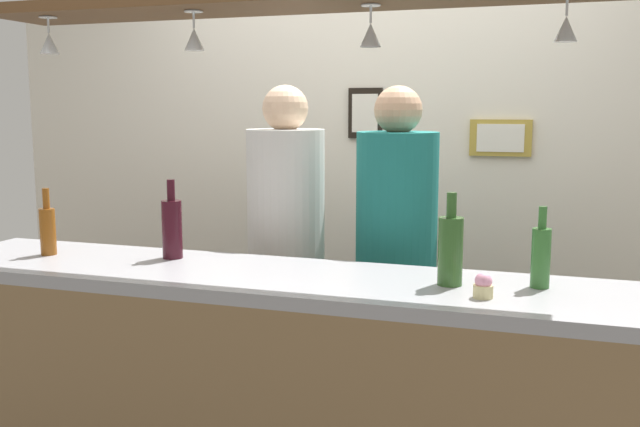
% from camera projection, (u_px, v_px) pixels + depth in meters
% --- Properties ---
extents(back_wall, '(4.40, 0.06, 2.60)m').
position_uv_depth(back_wall, '(379.00, 164.00, 3.77)').
color(back_wall, silver).
rests_on(back_wall, ground_plane).
extents(bar_counter, '(2.70, 0.55, 1.03)m').
position_uv_depth(bar_counter, '(262.00, 383.00, 2.35)').
color(bar_counter, '#99999E').
rests_on(bar_counter, ground_plane).
extents(overhead_glass_rack, '(2.20, 0.36, 0.04)m').
position_uv_depth(overhead_glass_rack, '(282.00, 2.00, 2.36)').
color(overhead_glass_rack, brown).
extents(hanging_wineglass_far_left, '(0.07, 0.07, 0.13)m').
position_uv_depth(hanging_wineglass_far_left, '(49.00, 42.00, 2.59)').
color(hanging_wineglass_far_left, silver).
rests_on(hanging_wineglass_far_left, overhead_glass_rack).
extents(hanging_wineglass_left, '(0.07, 0.07, 0.13)m').
position_uv_depth(hanging_wineglass_left, '(194.00, 38.00, 2.43)').
color(hanging_wineglass_left, silver).
rests_on(hanging_wineglass_left, overhead_glass_rack).
extents(hanging_wineglass_center_left, '(0.07, 0.07, 0.13)m').
position_uv_depth(hanging_wineglass_center_left, '(371.00, 33.00, 2.29)').
color(hanging_wineglass_center_left, silver).
rests_on(hanging_wineglass_center_left, overhead_glass_rack).
extents(hanging_wineglass_center, '(0.07, 0.07, 0.13)m').
position_uv_depth(hanging_wineglass_center, '(566.00, 27.00, 2.11)').
color(hanging_wineglass_center, silver).
rests_on(hanging_wineglass_center, overhead_glass_rack).
extents(person_middle_white_patterned_shirt, '(0.34, 0.34, 1.69)m').
position_uv_depth(person_middle_white_patterned_shirt, '(286.00, 239.00, 3.14)').
color(person_middle_white_patterned_shirt, '#2D334C').
rests_on(person_middle_white_patterned_shirt, ground_plane).
extents(person_right_teal_shirt, '(0.34, 0.34, 1.68)m').
position_uv_depth(person_right_teal_shirt, '(396.00, 247.00, 2.99)').
color(person_right_teal_shirt, '#2D334C').
rests_on(person_right_teal_shirt, ground_plane).
extents(bottle_champagne_green, '(0.08, 0.08, 0.30)m').
position_uv_depth(bottle_champagne_green, '(450.00, 249.00, 2.28)').
color(bottle_champagne_green, '#2D5623').
rests_on(bottle_champagne_green, bar_counter).
extents(bottle_beer_green_import, '(0.06, 0.06, 0.26)m').
position_uv_depth(bottle_beer_green_import, '(541.00, 256.00, 2.25)').
color(bottle_beer_green_import, '#336B2D').
rests_on(bottle_beer_green_import, bar_counter).
extents(bottle_wine_dark_red, '(0.08, 0.08, 0.30)m').
position_uv_depth(bottle_wine_dark_red, '(172.00, 227.00, 2.69)').
color(bottle_wine_dark_red, '#380F19').
rests_on(bottle_wine_dark_red, bar_counter).
extents(bottle_beer_amber_tall, '(0.06, 0.06, 0.26)m').
position_uv_depth(bottle_beer_amber_tall, '(48.00, 229.00, 2.75)').
color(bottle_beer_amber_tall, brown).
rests_on(bottle_beer_amber_tall, bar_counter).
extents(cupcake, '(0.06, 0.06, 0.08)m').
position_uv_depth(cupcake, '(483.00, 286.00, 2.13)').
color(cupcake, beige).
rests_on(cupcake, bar_counter).
extents(picture_frame_crest, '(0.18, 0.02, 0.26)m').
position_uv_depth(picture_frame_crest, '(365.00, 113.00, 3.71)').
color(picture_frame_crest, black).
rests_on(picture_frame_crest, back_wall).
extents(picture_frame_lower_pair, '(0.30, 0.02, 0.18)m').
position_uv_depth(picture_frame_lower_pair, '(500.00, 138.00, 3.51)').
color(picture_frame_lower_pair, '#B29338').
rests_on(picture_frame_lower_pair, back_wall).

